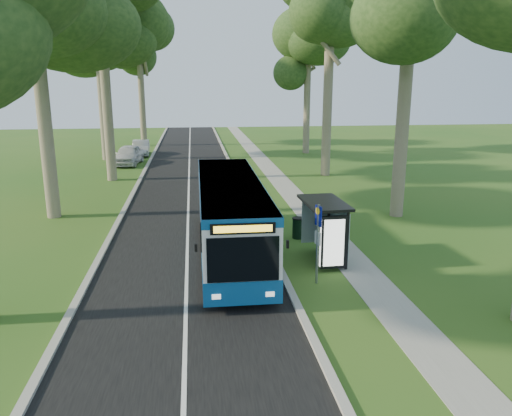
{
  "coord_description": "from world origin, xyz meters",
  "views": [
    {
      "loc": [
        -3.11,
        -18.5,
        6.95
      ],
      "look_at": [
        -0.49,
        2.32,
        1.6
      ],
      "focal_mm": 35.0,
      "sensor_mm": 36.0,
      "label": 1
    }
  ],
  "objects_px": {
    "car_white": "(128,155)",
    "bus": "(230,216)",
    "bus_shelter": "(330,222)",
    "car_silver": "(141,148)",
    "bus_stop_sign": "(318,235)",
    "litter_bin": "(298,228)"
  },
  "relations": [
    {
      "from": "car_white",
      "to": "bus",
      "type": "bearing_deg",
      "value": -67.66
    },
    {
      "from": "bus_shelter",
      "to": "car_silver",
      "type": "xyz_separation_m",
      "value": [
        -10.14,
        30.95,
        -0.97
      ]
    },
    {
      "from": "bus_stop_sign",
      "to": "car_white",
      "type": "distance_m",
      "value": 29.1
    },
    {
      "from": "bus_shelter",
      "to": "car_silver",
      "type": "height_order",
      "value": "bus_shelter"
    },
    {
      "from": "bus_shelter",
      "to": "car_white",
      "type": "relative_size",
      "value": 0.59
    },
    {
      "from": "litter_bin",
      "to": "bus_shelter",
      "type": "bearing_deg",
      "value": -80.91
    },
    {
      "from": "bus",
      "to": "bus_shelter",
      "type": "xyz_separation_m",
      "value": [
        3.73,
        -1.63,
        0.1
      ]
    },
    {
      "from": "bus",
      "to": "litter_bin",
      "type": "height_order",
      "value": "bus"
    },
    {
      "from": "litter_bin",
      "to": "car_silver",
      "type": "relative_size",
      "value": 0.22
    },
    {
      "from": "bus_stop_sign",
      "to": "litter_bin",
      "type": "relative_size",
      "value": 2.99
    },
    {
      "from": "bus_shelter",
      "to": "bus_stop_sign",
      "type": "bearing_deg",
      "value": -118.44
    },
    {
      "from": "bus_stop_sign",
      "to": "car_white",
      "type": "xyz_separation_m",
      "value": [
        -9.73,
        27.41,
        -0.94
      ]
    },
    {
      "from": "bus",
      "to": "bus_stop_sign",
      "type": "xyz_separation_m",
      "value": [
        2.77,
        -3.55,
        0.18
      ]
    },
    {
      "from": "car_white",
      "to": "car_silver",
      "type": "relative_size",
      "value": 1.11
    },
    {
      "from": "bus",
      "to": "car_white",
      "type": "xyz_separation_m",
      "value": [
        -6.96,
        23.86,
        -0.76
      ]
    },
    {
      "from": "bus_stop_sign",
      "to": "car_silver",
      "type": "relative_size",
      "value": 0.66
    },
    {
      "from": "bus_stop_sign",
      "to": "car_white",
      "type": "bearing_deg",
      "value": 93.58
    },
    {
      "from": "bus_stop_sign",
      "to": "car_white",
      "type": "height_order",
      "value": "bus_stop_sign"
    },
    {
      "from": "bus_shelter",
      "to": "litter_bin",
      "type": "relative_size",
      "value": 2.98
    },
    {
      "from": "bus",
      "to": "car_white",
      "type": "height_order",
      "value": "bus"
    },
    {
      "from": "litter_bin",
      "to": "car_silver",
      "type": "height_order",
      "value": "car_silver"
    },
    {
      "from": "bus_stop_sign",
      "to": "bus_shelter",
      "type": "relative_size",
      "value": 1.01
    }
  ]
}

